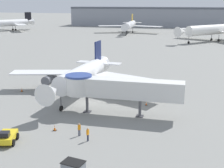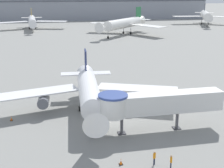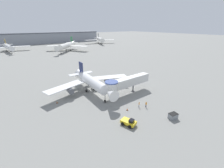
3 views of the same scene
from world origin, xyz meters
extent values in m
plane|color=gray|center=(0.00, 0.00, 0.00)|extent=(800.00, 800.00, 0.00)
cylinder|color=white|center=(-1.98, 3.21, 3.99)|extent=(4.06, 16.24, 3.29)
cone|color=white|center=(-2.52, -7.96, 3.99)|extent=(3.47, 3.78, 3.29)
cone|color=white|center=(-1.54, 12.41, 3.99)|extent=(3.53, 5.09, 3.29)
cube|color=white|center=(-10.29, 6.23, 3.42)|extent=(14.15, 7.38, 0.22)
cube|color=white|center=(6.58, 5.41, 3.42)|extent=(14.11, 8.51, 0.22)
cube|color=#141E4C|center=(-1.55, 12.16, 6.96)|extent=(0.39, 3.21, 4.28)
cube|color=white|center=(-1.53, 12.65, 4.57)|extent=(9.34, 2.69, 0.18)
cylinder|color=#565960|center=(-9.26, 5.17, 2.26)|extent=(1.96, 3.29, 1.81)
cylinder|color=#565960|center=(5.44, 4.46, 2.26)|extent=(1.96, 3.29, 1.81)
cylinder|color=#4C4C51|center=(-2.38, -4.94, 1.40)|extent=(0.18, 0.18, 1.89)
cylinder|color=black|center=(-2.38, -4.94, 0.45)|extent=(0.30, 0.91, 0.90)
cylinder|color=#4C4C51|center=(-3.37, 5.29, 1.40)|extent=(0.22, 0.22, 1.89)
cylinder|color=black|center=(-3.37, 5.29, 0.45)|extent=(0.44, 0.92, 0.90)
cylinder|color=#4C4C51|center=(-0.41, 5.15, 1.40)|extent=(0.22, 0.22, 1.89)
cylinder|color=black|center=(-0.41, 5.15, 0.45)|extent=(0.44, 0.92, 0.90)
cube|color=silver|center=(8.49, -4.13, 4.25)|extent=(16.08, 2.97, 2.80)
cylinder|color=silver|center=(0.47, -4.31, 4.25)|extent=(3.90, 3.90, 2.80)
cylinder|color=navy|center=(0.47, -4.31, 5.80)|extent=(4.10, 4.10, 0.30)
cylinder|color=#56565B|center=(1.76, -4.28, 1.42)|extent=(0.44, 0.44, 2.85)
cube|color=#333338|center=(1.76, -4.28, 0.06)|extent=(1.10, 1.10, 0.12)
cylinder|color=#56565B|center=(10.09, -4.09, 1.42)|extent=(0.44, 0.44, 2.85)
cube|color=#333338|center=(10.09, -4.09, 0.06)|extent=(1.10, 1.10, 0.12)
cube|color=yellow|center=(-4.15, -17.23, 0.76)|extent=(2.86, 3.89, 0.70)
cube|color=black|center=(-3.92, -17.98, 1.43)|extent=(1.39, 1.27, 0.63)
cylinder|color=black|center=(-4.82, -18.44, 0.41)|extent=(0.54, 0.88, 0.83)
cylinder|color=black|center=(-2.93, -17.87, 0.41)|extent=(0.54, 0.88, 0.83)
cylinder|color=black|center=(-5.37, -16.60, 0.41)|extent=(0.54, 0.88, 0.83)
cylinder|color=black|center=(-3.48, -16.03, 0.41)|extent=(0.54, 0.88, 0.83)
cube|color=gray|center=(6.51, -22.03, 0.67)|extent=(2.29, 1.84, 1.34)
cube|color=black|center=(6.51, -22.03, 1.38)|extent=(2.42, 1.95, 0.08)
cube|color=black|center=(10.22, 1.43, 0.02)|extent=(0.37, 0.37, 0.04)
cone|color=orange|center=(10.22, 1.43, 0.33)|extent=(0.25, 0.25, 0.57)
cylinder|color=white|center=(10.22, 1.43, 0.39)|extent=(0.14, 0.14, 0.07)
cube|color=black|center=(-14.25, 3.31, 0.02)|extent=(0.44, 0.44, 0.04)
cone|color=orange|center=(-14.25, 3.31, 0.39)|extent=(0.31, 0.31, 0.69)
cylinder|color=white|center=(-14.25, 3.31, 0.47)|extent=(0.17, 0.17, 0.08)
cube|color=black|center=(-0.07, -12.33, 0.02)|extent=(0.47, 0.47, 0.04)
cone|color=orange|center=(-0.07, -12.33, 0.41)|extent=(0.32, 0.32, 0.74)
cylinder|color=white|center=(-0.07, -12.33, 0.50)|extent=(0.18, 0.18, 0.09)
cylinder|color=#1E2338|center=(5.35, -14.18, 0.43)|extent=(0.13, 0.13, 0.86)
cylinder|color=#1E2338|center=(5.31, -14.36, 0.43)|extent=(0.13, 0.13, 0.86)
cube|color=orange|center=(5.33, -14.27, 1.20)|extent=(0.27, 0.38, 0.68)
sphere|color=tan|center=(5.33, -14.27, 1.66)|extent=(0.23, 0.23, 0.23)
cylinder|color=#1E2338|center=(3.81, -12.99, 0.42)|extent=(0.12, 0.12, 0.84)
cylinder|color=#1E2338|center=(3.69, -13.12, 0.42)|extent=(0.12, 0.12, 0.84)
cube|color=orange|center=(3.75, -13.06, 1.18)|extent=(0.37, 0.37, 0.67)
sphere|color=tan|center=(3.75, -13.06, 1.63)|extent=(0.23, 0.23, 0.23)
cylinder|color=white|center=(79.29, 125.91, 5.26)|extent=(12.80, 23.25, 4.38)
cone|color=white|center=(73.37, 111.25, 5.26)|extent=(5.87, 6.11, 4.38)
cone|color=white|center=(84.24, 138.14, 5.26)|extent=(6.53, 7.74, 4.38)
cube|color=white|center=(70.84, 132.85, 4.50)|extent=(16.85, 6.69, 0.22)
cube|color=white|center=(90.20, 125.02, 4.50)|extent=(16.21, 14.86, 0.22)
cube|color=slate|center=(84.11, 137.83, 9.21)|extent=(1.91, 4.27, 5.70)
cube|color=white|center=(84.36, 138.44, 6.03)|extent=(11.59, 7.13, 0.18)
cylinder|color=#4C4C51|center=(74.92, 115.11, 1.81)|extent=(0.18, 0.18, 2.52)
cylinder|color=black|center=(74.92, 115.11, 0.55)|extent=(0.65, 1.12, 1.10)
cylinder|color=#4C4C51|center=(78.56, 129.35, 1.81)|extent=(0.22, 0.22, 2.52)
cylinder|color=black|center=(78.56, 129.35, 0.55)|extent=(0.78, 1.17, 1.10)
cylinder|color=#4C4C51|center=(82.21, 127.87, 1.81)|extent=(0.22, 0.22, 2.52)
cylinder|color=black|center=(82.21, 127.87, 0.55)|extent=(0.78, 1.17, 1.10)
cylinder|color=white|center=(-17.66, 120.33, 4.42)|extent=(5.31, 23.99, 3.60)
cone|color=white|center=(-16.55, 105.05, 4.42)|extent=(3.87, 4.21, 3.60)
cone|color=white|center=(-18.61, 133.45, 4.42)|extent=(3.98, 5.64, 3.60)
cube|color=white|center=(-8.17, 124.20, 3.79)|extent=(16.70, 8.95, 0.22)
cube|color=gold|center=(-18.59, 133.18, 7.65)|extent=(0.55, 4.31, 4.68)
cube|color=white|center=(-18.63, 133.72, 5.05)|extent=(10.99, 3.79, 0.18)
cylinder|color=#4C4C51|center=(-16.82, 108.81, 1.58)|extent=(0.18, 0.18, 2.07)
cylinder|color=black|center=(-16.82, 108.81, 0.55)|extent=(0.34, 1.12, 1.10)
cylinder|color=#4C4C51|center=(-19.49, 123.18, 1.58)|extent=(0.22, 0.22, 2.07)
cylinder|color=black|center=(-19.49, 123.18, 0.55)|extent=(0.48, 1.13, 1.10)
cylinder|color=#4C4C51|center=(-16.26, 123.41, 1.58)|extent=(0.22, 0.22, 2.07)
cylinder|color=black|center=(-16.26, 123.41, 0.55)|extent=(0.48, 1.13, 1.10)
cylinder|color=white|center=(23.70, 93.73, 5.14)|extent=(21.06, 22.80, 4.27)
cone|color=white|center=(12.05, 80.74, 5.14)|extent=(6.31, 6.35, 4.27)
cone|color=white|center=(33.63, 104.82, 5.14)|extent=(7.45, 7.62, 4.27)
cube|color=white|center=(18.15, 103.25, 4.39)|extent=(17.72, 12.30, 0.22)
cube|color=white|center=(33.76, 89.26, 4.39)|extent=(13.62, 17.48, 0.22)
cube|color=#1E6638|center=(33.42, 104.59, 8.98)|extent=(3.47, 3.83, 5.55)
cube|color=white|center=(33.85, 105.06, 5.89)|extent=(10.75, 10.14, 0.18)
cylinder|color=#4C4C51|center=(14.96, 83.98, 1.78)|extent=(0.18, 0.18, 2.45)
cylinder|color=black|center=(14.96, 83.98, 0.55)|extent=(0.93, 0.99, 1.10)
cylinder|color=#4C4C51|center=(24.50, 97.51, 1.78)|extent=(0.22, 0.22, 2.45)
cylinder|color=black|center=(24.50, 97.51, 0.55)|extent=(1.03, 1.09, 1.10)
cylinder|color=#4C4C51|center=(27.36, 94.95, 1.78)|extent=(0.22, 0.22, 2.45)
cylinder|color=black|center=(27.36, 94.95, 0.55)|extent=(1.03, 1.09, 1.10)
cube|color=gray|center=(14.16, 175.00, 6.06)|extent=(166.83, 21.47, 12.13)
cube|color=#4C515B|center=(14.16, 175.00, 12.73)|extent=(166.83, 21.90, 1.20)
camera|label=1|loc=(17.41, -48.03, 16.82)|focal=50.00mm
camera|label=2|loc=(-6.93, -43.79, 19.64)|focal=50.00mm
camera|label=3|loc=(-24.76, -38.41, 21.89)|focal=24.00mm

